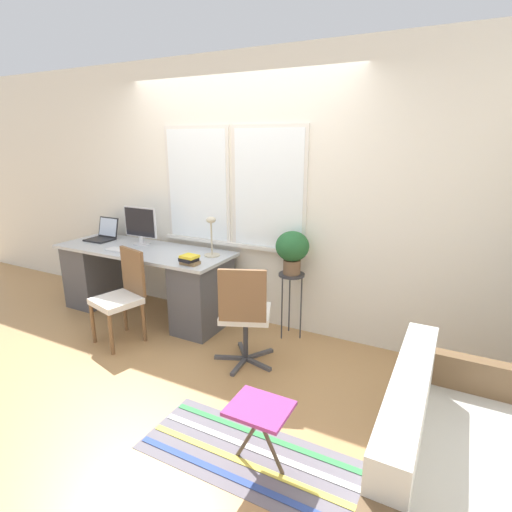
# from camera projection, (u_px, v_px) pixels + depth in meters

# --- Properties ---
(ground_plane) EXTENTS (14.00, 14.00, 0.00)m
(ground_plane) POSITION_uv_depth(u_px,v_px,m) (199.00, 346.00, 3.80)
(ground_plane) COLOR tan
(wall_back_with_window) EXTENTS (9.00, 0.12, 2.70)m
(wall_back_with_window) POSITION_uv_depth(u_px,v_px,m) (238.00, 194.00, 4.10)
(wall_back_with_window) COLOR white
(wall_back_with_window) RESTS_ON ground_plane
(desk) EXTENTS (2.02, 0.71, 0.76)m
(desk) POSITION_uv_depth(u_px,v_px,m) (145.00, 279.00, 4.41)
(desk) COLOR #B2B7BC
(desk) RESTS_ON ground_plane
(laptop) EXTENTS (0.30, 0.30, 0.25)m
(laptop) POSITION_uv_depth(u_px,v_px,m) (103.00, 235.00, 4.70)
(laptop) COLOR black
(laptop) RESTS_ON desk
(monitor) EXTENTS (0.43, 0.18, 0.42)m
(monitor) POSITION_uv_depth(u_px,v_px,m) (140.00, 225.00, 4.44)
(monitor) COLOR silver
(monitor) RESTS_ON desk
(keyboard) EXTENTS (0.34, 0.13, 0.02)m
(keyboard) POSITION_uv_depth(u_px,v_px,m) (121.00, 250.00, 4.21)
(keyboard) COLOR silver
(keyboard) RESTS_ON desk
(mouse) EXTENTS (0.04, 0.07, 0.04)m
(mouse) POSITION_uv_depth(u_px,v_px,m) (140.00, 252.00, 4.10)
(mouse) COLOR silver
(mouse) RESTS_ON desk
(desk_lamp) EXTENTS (0.16, 0.16, 0.40)m
(desk_lamp) POSITION_uv_depth(u_px,v_px,m) (211.00, 232.00, 3.98)
(desk_lamp) COLOR #BCB299
(desk_lamp) RESTS_ON desk
(book_stack) EXTENTS (0.18, 0.16, 0.09)m
(book_stack) POSITION_uv_depth(u_px,v_px,m) (189.00, 260.00, 3.76)
(book_stack) COLOR olive
(book_stack) RESTS_ON desk
(desk_chair_wooden) EXTENTS (0.48, 0.49, 0.89)m
(desk_chair_wooden) POSITION_uv_depth(u_px,v_px,m) (122.00, 294.00, 3.80)
(desk_chair_wooden) COLOR brown
(desk_chair_wooden) RESTS_ON ground_plane
(office_chair_swivel) EXTENTS (0.55, 0.55, 0.92)m
(office_chair_swivel) POSITION_uv_depth(u_px,v_px,m) (245.00, 313.00, 3.36)
(office_chair_swivel) COLOR #47474C
(office_chair_swivel) RESTS_ON ground_plane
(couch_loveseat) EXTENTS (0.75, 1.37, 0.84)m
(couch_loveseat) POSITION_uv_depth(u_px,v_px,m) (456.00, 489.00, 1.89)
(couch_loveseat) COLOR beige
(couch_loveseat) RESTS_ON ground_plane
(plant_stand) EXTENTS (0.25, 0.25, 0.66)m
(plant_stand) POSITION_uv_depth(u_px,v_px,m) (291.00, 282.00, 3.84)
(plant_stand) COLOR #333338
(plant_stand) RESTS_ON ground_plane
(potted_plant) EXTENTS (0.32, 0.32, 0.41)m
(potted_plant) POSITION_uv_depth(u_px,v_px,m) (292.00, 249.00, 3.75)
(potted_plant) COLOR brown
(potted_plant) RESTS_ON plant_stand
(floor_rug_striped) EXTENTS (1.46, 0.57, 0.01)m
(floor_rug_striped) POSITION_uv_depth(u_px,v_px,m) (254.00, 458.00, 2.46)
(floor_rug_striped) COLOR slate
(floor_rug_striped) RESTS_ON ground_plane
(folding_stool) EXTENTS (0.35, 0.30, 0.41)m
(folding_stool) POSITION_uv_depth(u_px,v_px,m) (259.00, 413.00, 2.31)
(folding_stool) COLOR #93337A
(folding_stool) RESTS_ON ground_plane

